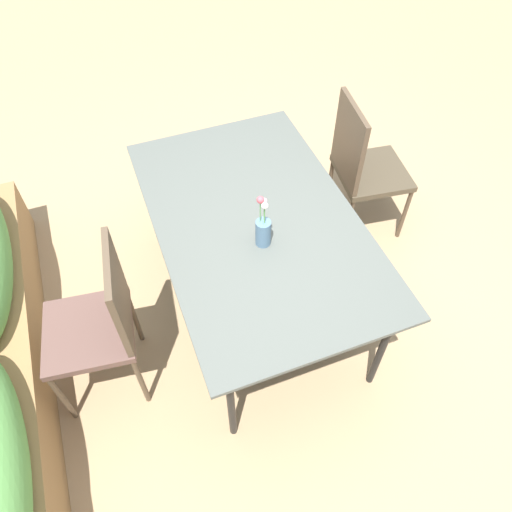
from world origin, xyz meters
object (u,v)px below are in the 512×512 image
(dining_table, at_px, (256,225))
(chair_near_right, at_px, (362,164))
(chair_far_side, at_px, (101,320))
(flower_vase, at_px, (263,230))

(dining_table, distance_m, chair_near_right, 0.96)
(dining_table, xyz_separation_m, chair_near_right, (0.39, -0.87, -0.15))
(chair_far_side, bearing_deg, flower_vase, -80.23)
(flower_vase, bearing_deg, dining_table, -8.48)
(chair_far_side, relative_size, flower_vase, 3.19)
(dining_table, distance_m, chair_far_side, 0.90)
(chair_near_right, distance_m, flower_vase, 1.08)
(dining_table, bearing_deg, flower_vase, 171.52)
(dining_table, height_order, chair_near_right, chair_near_right)
(chair_far_side, distance_m, flower_vase, 0.89)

